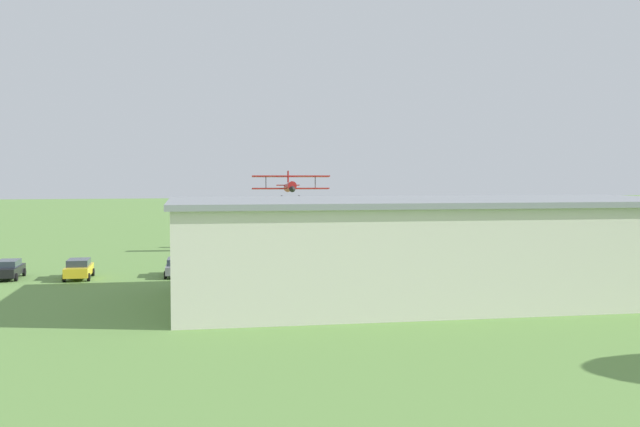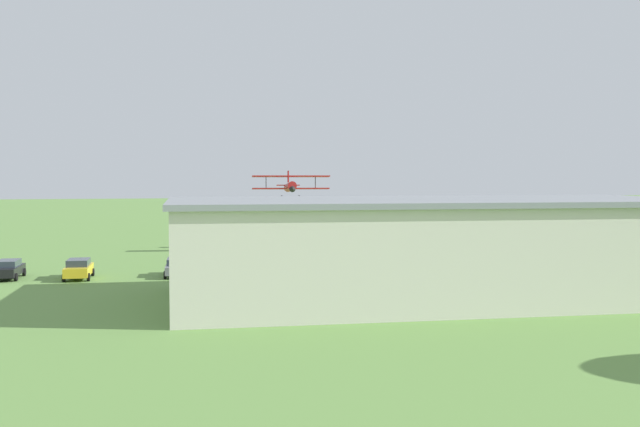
# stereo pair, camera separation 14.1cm
# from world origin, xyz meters

# --- Properties ---
(ground_plane) EXTENTS (400.00, 400.00, 0.00)m
(ground_plane) POSITION_xyz_m (0.00, 0.00, 0.00)
(ground_plane) COLOR #608C42
(hangar) EXTENTS (35.64, 17.85, 6.72)m
(hangar) POSITION_xyz_m (-0.48, 30.83, 3.37)
(hangar) COLOR beige
(hangar) RESTS_ON ground_plane
(biplane) EXTENTS (8.55, 6.97, 3.38)m
(biplane) POSITION_xyz_m (3.15, -1.58, 7.22)
(biplane) COLOR #B21E1E
(car_silver) EXTENTS (2.34, 4.82, 1.49)m
(car_silver) POSITION_xyz_m (-15.71, 13.88, 0.79)
(car_silver) COLOR #B7B7BC
(car_silver) RESTS_ON ground_plane
(car_grey) EXTENTS (2.17, 4.70, 1.48)m
(car_grey) POSITION_xyz_m (15.99, 16.21, 0.78)
(car_grey) COLOR slate
(car_grey) RESTS_ON ground_plane
(car_yellow) EXTENTS (2.18, 4.59, 1.59)m
(car_yellow) POSITION_xyz_m (23.72, 16.09, 0.83)
(car_yellow) COLOR gold
(car_yellow) RESTS_ON ground_plane
(car_black) EXTENTS (2.11, 4.64, 1.51)m
(car_black) POSITION_xyz_m (29.22, 14.83, 0.80)
(car_black) COLOR black
(car_black) RESTS_ON ground_plane
(person_near_hangar_door) EXTENTS (0.43, 0.43, 1.60)m
(person_near_hangar_door) POSITION_xyz_m (-2.05, 10.31, 0.80)
(person_near_hangar_door) COLOR navy
(person_near_hangar_door) RESTS_ON ground_plane
(person_by_parked_cars) EXTENTS (0.53, 0.53, 1.77)m
(person_by_parked_cars) POSITION_xyz_m (12.21, 13.08, 0.89)
(person_by_parked_cars) COLOR #33723F
(person_by_parked_cars) RESTS_ON ground_plane
(person_crossing_taxiway) EXTENTS (0.48, 0.48, 1.76)m
(person_crossing_taxiway) POSITION_xyz_m (12.53, 11.06, 0.88)
(person_crossing_taxiway) COLOR beige
(person_crossing_taxiway) RESTS_ON ground_plane
(person_beside_truck) EXTENTS (0.54, 0.54, 1.76)m
(person_beside_truck) POSITION_xyz_m (-5.80, 12.63, 0.88)
(person_beside_truck) COLOR navy
(person_beside_truck) RESTS_ON ground_plane
(person_watching_takeoff) EXTENTS (0.50, 0.50, 1.75)m
(person_watching_takeoff) POSITION_xyz_m (-12.80, 10.88, 0.88)
(person_watching_takeoff) COLOR #3F3F47
(person_watching_takeoff) RESTS_ON ground_plane
(windsock) EXTENTS (1.46, 0.90, 5.17)m
(windsock) POSITION_xyz_m (-28.85, -17.75, 4.55)
(windsock) COLOR silver
(windsock) RESTS_ON ground_plane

